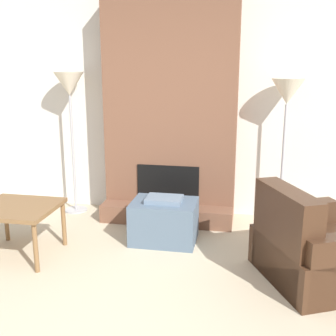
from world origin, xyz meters
The scene contains 7 objects.
wall_back centered at (0.00, 2.81, 1.30)m, with size 6.97×0.06×2.60m, color silver.
fireplace centered at (0.00, 2.59, 1.23)m, with size 1.54×0.61×2.60m.
ottoman centered at (0.08, 1.81, 0.23)m, with size 0.67×0.50×0.48m.
armchair centered at (1.47, 1.24, 0.26)m, with size 1.18×1.22×0.83m.
side_table centered at (-1.24, 1.23, 0.44)m, with size 0.73×0.67×0.50m.
floor_lamp_left centered at (-1.21, 2.52, 1.50)m, with size 0.36×0.36×1.73m.
floor_lamp_right centered at (1.30, 2.52, 1.44)m, with size 0.36×0.36×1.67m.
Camera 1 is at (0.88, -2.24, 1.83)m, focal length 45.00 mm.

